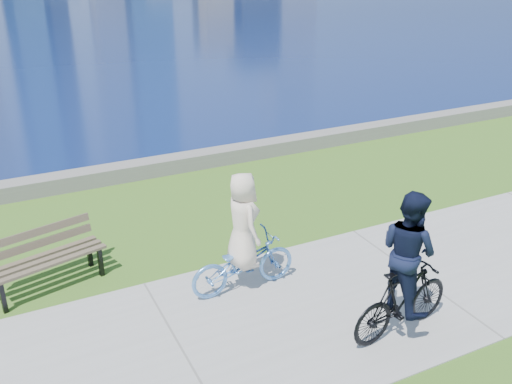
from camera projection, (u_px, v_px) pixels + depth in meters
ground at (181, 350)px, 7.55m from camera, size 320.00×320.00×0.00m
concrete_path at (181, 349)px, 7.55m from camera, size 80.00×3.50×0.02m
seawall at (87, 178)px, 12.57m from camera, size 90.00×0.50×0.35m
park_bench at (44, 254)px, 8.75m from camera, size 1.85×1.03×0.91m
cyclist_woman at (243, 248)px, 8.58m from camera, size 0.63×1.72×1.92m
cyclist_man at (405, 276)px, 7.52m from camera, size 0.72×1.75×2.11m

